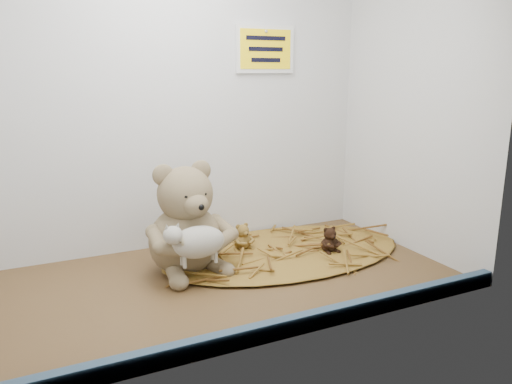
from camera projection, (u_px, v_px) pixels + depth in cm
name	position (u px, v px, depth cm)	size (l,w,h in cm)	color
alcove_shell	(188.00, 89.00, 115.09)	(120.40, 60.20, 90.40)	#422817
front_rail	(259.00, 333.00, 92.22)	(119.28, 2.20, 3.60)	#324B60
straw_bed	(285.00, 251.00, 137.27)	(69.37, 40.28, 1.34)	brown
main_teddy	(185.00, 218.00, 122.83)	(22.29, 23.52, 27.64)	#918059
toy_lamb	(198.00, 242.00, 114.91)	(16.38, 10.00, 10.58)	#BCB8A8
mini_teddy_tan	(242.00, 235.00, 137.25)	(5.86, 6.19, 7.27)	olive
mini_teddy_brown	(329.00, 238.00, 135.28)	(5.61, 5.92, 6.95)	black
wall_sign	(265.00, 49.00, 143.11)	(16.00, 1.20, 11.00)	yellow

